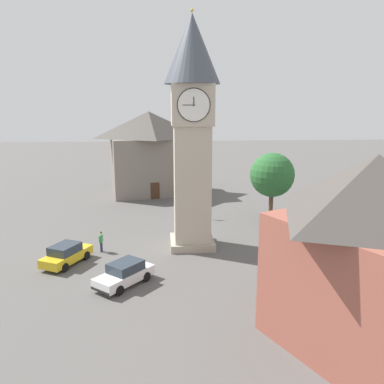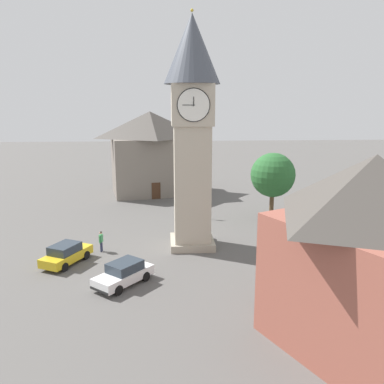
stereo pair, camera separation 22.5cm
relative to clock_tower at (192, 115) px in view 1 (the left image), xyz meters
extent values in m
plane|color=#565451|center=(0.00, 0.00, -10.74)|extent=(200.00, 200.00, 0.00)
cube|color=#A59C89|center=(0.00, 0.00, -10.44)|extent=(3.58, 3.58, 0.60)
cube|color=#B7AD99|center=(0.00, 0.00, -5.47)|extent=(2.86, 2.86, 9.33)
cube|color=#B7AD99|center=(0.00, 0.00, 0.77)|extent=(3.21, 3.21, 3.15)
cone|color=#474C56|center=(0.00, 0.00, 4.91)|extent=(4.33, 4.33, 5.13)
sphere|color=gold|center=(0.00, 0.00, 7.60)|extent=(0.24, 0.24, 0.24)
cylinder|color=white|center=(0.00, 1.63, 0.77)|extent=(2.41, 0.04, 2.41)
torus|color=black|center=(0.00, 1.64, 0.77)|extent=(2.47, 0.06, 2.47)
cube|color=black|center=(0.00, 1.67, 1.04)|extent=(0.05, 0.02, 0.67)
cube|color=black|center=(0.36, 1.67, 0.77)|extent=(0.91, 0.02, 0.04)
cylinder|color=white|center=(0.00, -1.63, 0.77)|extent=(2.41, 0.04, 2.41)
torus|color=black|center=(0.00, -1.64, 0.77)|extent=(2.47, 0.06, 2.47)
cube|color=black|center=(-10.68, -1.42, -10.15)|extent=(2.27, 4.30, 0.64)
cube|color=#28333D|center=(-10.66, -1.27, -9.53)|extent=(1.85, 2.30, 0.64)
cylinder|color=black|center=(-10.06, -2.75, -10.42)|extent=(0.31, 0.67, 0.64)
cylinder|color=black|center=(-11.65, -2.52, -10.42)|extent=(0.31, 0.67, 0.64)
cylinder|color=black|center=(-9.71, -0.32, -10.42)|extent=(0.31, 0.67, 0.64)
cylinder|color=black|center=(-11.29, -0.09, -10.42)|extent=(0.31, 0.67, 0.64)
cube|color=black|center=(-10.97, -3.42, -10.37)|extent=(1.67, 0.36, 0.16)
cube|color=white|center=(4.98, 6.93, -10.15)|extent=(3.96, 4.22, 0.64)
cube|color=#28333D|center=(4.88, 6.82, -9.53)|extent=(2.55, 2.61, 0.64)
cylinder|color=black|center=(5.18, 8.39, -10.42)|extent=(0.58, 0.63, 0.64)
cylinder|color=black|center=(6.39, 7.34, -10.42)|extent=(0.58, 0.63, 0.64)
cylinder|color=black|center=(3.57, 6.52, -10.42)|extent=(0.58, 0.63, 0.64)
cylinder|color=black|center=(4.79, 5.48, -10.42)|extent=(0.58, 0.63, 0.64)
cube|color=black|center=(6.30, 8.46, -10.37)|extent=(1.34, 1.18, 0.16)
cube|color=gold|center=(9.54, 3.09, -10.15)|extent=(3.36, 4.43, 0.64)
cube|color=#28333D|center=(9.60, 3.22, -9.53)|extent=(2.34, 2.58, 0.64)
cylinder|color=black|center=(9.70, 1.63, -10.42)|extent=(0.48, 0.67, 0.64)
cylinder|color=black|center=(8.27, 2.35, -10.42)|extent=(0.48, 0.67, 0.64)
cylinder|color=black|center=(10.80, 3.83, -10.42)|extent=(0.48, 0.67, 0.64)
cylinder|color=black|center=(9.37, 4.55, -10.42)|extent=(0.48, 0.67, 0.64)
cube|color=black|center=(8.63, 1.28, -10.37)|extent=(1.54, 0.85, 0.16)
cylinder|color=#2D3351|center=(7.37, 0.92, -10.33)|extent=(0.13, 0.13, 0.82)
cylinder|color=#2D3351|center=(7.33, 0.74, -10.33)|extent=(0.13, 0.13, 0.82)
cube|color=#3F9959|center=(7.35, 0.83, -9.62)|extent=(0.30, 0.40, 0.60)
cylinder|color=#3F9959|center=(7.41, 1.06, -9.67)|extent=(0.09, 0.09, 0.60)
cylinder|color=#3F9959|center=(7.29, 0.60, -9.67)|extent=(0.09, 0.09, 0.60)
sphere|color=tan|center=(7.35, 0.83, -9.17)|extent=(0.22, 0.22, 0.22)
sphere|color=black|center=(7.34, 0.83, -9.15)|extent=(0.20, 0.20, 0.20)
cylinder|color=brown|center=(-8.67, -7.11, -9.19)|extent=(0.44, 0.44, 3.09)
sphere|color=#28602D|center=(-8.67, -7.11, -6.08)|extent=(4.47, 4.47, 4.47)
cube|color=slate|center=(4.01, -20.72, -7.04)|extent=(11.03, 9.23, 7.39)
pyramid|color=#47423D|center=(4.01, -20.72, -1.66)|extent=(11.58, 9.69, 3.38)
cube|color=#422819|center=(3.29, -17.01, -9.69)|extent=(1.10, 0.29, 2.10)
cube|color=#995142|center=(-7.09, 14.50, -7.59)|extent=(9.47, 9.81, 6.30)
pyramid|color=#47423D|center=(-7.09, 14.50, -2.90)|extent=(9.95, 10.30, 3.08)
cube|color=#422819|center=(-5.42, 11.08, -9.69)|extent=(1.02, 0.56, 2.10)
cylinder|color=gray|center=(-1.44, -8.11, -9.64)|extent=(0.07, 0.07, 2.20)
cube|color=red|center=(-1.44, -8.11, -8.24)|extent=(0.60, 0.04, 0.60)
camera|label=1|loc=(2.43, 30.80, 0.70)|focal=36.45mm
camera|label=2|loc=(2.21, 30.82, 0.70)|focal=36.45mm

